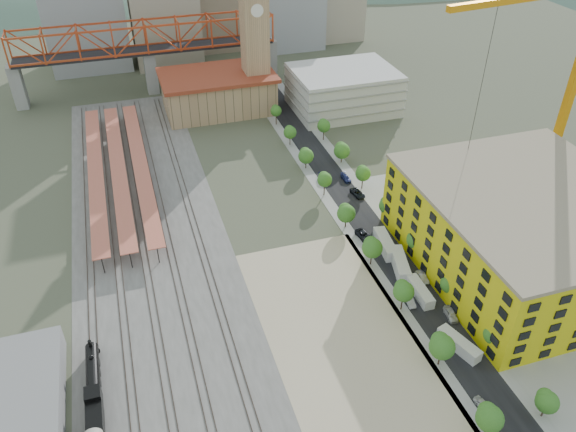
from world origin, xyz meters
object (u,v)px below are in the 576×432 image
object	(u,v)px
locomotive	(94,385)
site_trailer_a	(459,344)
tower_crane	(571,54)
car_0	(483,405)
construction_building	(527,231)
site_trailer_b	(420,292)
site_trailer_c	(400,264)
clock_tower	(254,24)
site_trailer_d	(385,244)

from	to	relation	value
locomotive	site_trailer_a	size ratio (longest dim) A/B	2.27
tower_crane	car_0	size ratio (longest dim) A/B	15.90
construction_building	site_trailer_b	world-z (taller)	construction_building
site_trailer_a	site_trailer_c	size ratio (longest dim) A/B	0.88
clock_tower	locomotive	world-z (taller)	clock_tower
locomotive	car_0	world-z (taller)	locomotive
site_trailer_b	car_0	size ratio (longest dim) A/B	2.33
site_trailer_a	clock_tower	bearing A→B (deg)	76.17
car_0	clock_tower	bearing A→B (deg)	84.10
clock_tower	car_0	xyz separation A→B (m)	(5.00, -130.60, -28.04)
locomotive	car_0	bearing A→B (deg)	-20.27
construction_building	car_0	size ratio (longest dim) A/B	13.14
tower_crane	locomotive	bearing A→B (deg)	-164.29
site_trailer_d	car_0	xyz separation A→B (m)	(-3.00, -44.79, -0.75)
tower_crane	site_trailer_d	xyz separation A→B (m)	(-48.45, -10.68, -36.40)
site_trailer_a	car_0	xyz separation A→B (m)	(-3.00, -12.80, -0.59)
locomotive	site_trailer_c	size ratio (longest dim) A/B	1.99
clock_tower	site_trailer_d	distance (m)	90.39
construction_building	car_0	xyz separation A→B (m)	(-29.00, -30.60, -8.75)
locomotive	site_trailer_d	distance (m)	69.42
tower_crane	car_0	distance (m)	84.29
tower_crane	car_0	bearing A→B (deg)	-132.85
tower_crane	car_0	world-z (taller)	tower_crane
site_trailer_c	car_0	distance (m)	37.37
locomotive	site_trailer_b	world-z (taller)	locomotive
locomotive	car_0	xyz separation A→B (m)	(63.00, -23.27, -1.27)
clock_tower	site_trailer_b	world-z (taller)	clock_tower
site_trailer_a	site_trailer_d	bearing A→B (deg)	72.29
locomotive	site_trailer_d	bearing A→B (deg)	18.06
site_trailer_b	car_0	xyz separation A→B (m)	(-3.00, -28.01, -0.57)
clock_tower	construction_building	distance (m)	107.36
site_trailer_c	car_0	size ratio (longest dim) A/B	2.69
site_trailer_a	tower_crane	bearing A→B (deg)	23.66
locomotive	site_trailer_b	xyz separation A→B (m)	(66.00, 4.73, -0.69)
site_trailer_b	construction_building	bearing A→B (deg)	7.10
tower_crane	clock_tower	bearing A→B (deg)	126.92
site_trailer_d	car_0	distance (m)	44.90
clock_tower	site_trailer_c	xyz separation A→B (m)	(8.00, -93.35, -27.28)
site_trailer_d	site_trailer_b	bearing A→B (deg)	-82.82
construction_building	site_trailer_b	xyz separation A→B (m)	(-26.00, -2.60, -8.18)
construction_building	site_trailer_a	bearing A→B (deg)	-145.61
clock_tower	site_trailer_d	bearing A→B (deg)	-84.67
locomotive	site_trailer_d	xyz separation A→B (m)	(66.00, 21.52, -0.52)
construction_building	site_trailer_a	size ratio (longest dim) A/B	5.57
clock_tower	site_trailer_a	distance (m)	121.21
construction_building	site_trailer_b	size ratio (longest dim) A/B	5.63
clock_tower	tower_crane	bearing A→B (deg)	-53.08
clock_tower	locomotive	bearing A→B (deg)	-118.39
construction_building	site_trailer_c	bearing A→B (deg)	165.67
tower_crane	site_trailer_c	size ratio (longest dim) A/B	5.92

